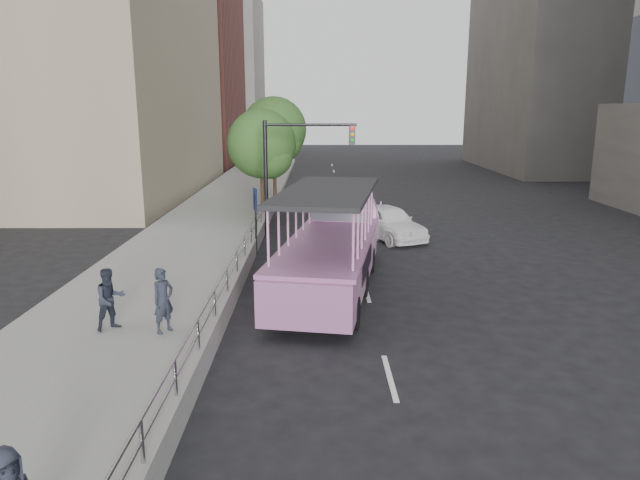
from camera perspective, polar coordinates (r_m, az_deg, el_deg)
ground at (r=14.56m, az=2.02°, el=-10.06°), size 160.00×160.00×0.00m
sidewalk at (r=24.58m, az=-12.45°, el=-0.36°), size 5.50×80.00×0.30m
kerb_wall at (r=16.44m, az=-9.23°, el=-5.68°), size 0.24×30.00×0.36m
guardrail at (r=16.24m, az=-9.32°, el=-3.47°), size 0.07×22.00×0.71m
duck_boat at (r=18.76m, az=1.37°, el=-0.74°), size 4.09×10.36×3.35m
car at (r=25.64m, az=6.85°, el=1.80°), size 3.48×4.82×1.53m
pedestrian_near at (r=14.55m, az=-15.41°, el=-5.84°), size 0.67×0.71×1.63m
pedestrian_mid at (r=15.15m, az=-20.25°, el=-5.56°), size 0.97×0.96×1.57m
parking_sign at (r=22.58m, az=-6.46°, el=2.68°), size 0.22×0.57×2.68m
traffic_signal at (r=26.00m, az=-2.82°, el=8.13°), size 4.20×0.32×5.20m
street_tree_near at (r=29.50m, az=-5.69°, el=9.28°), size 3.52×3.52×5.72m
street_tree_far at (r=35.43m, az=-4.48°, el=10.70°), size 3.97×3.97×6.45m
midrise_brick at (r=64.22m, az=-17.00°, el=18.99°), size 18.00×16.00×26.00m
midrise_stone_b at (r=79.02m, az=-12.03°, el=15.84°), size 16.00×14.00×20.00m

